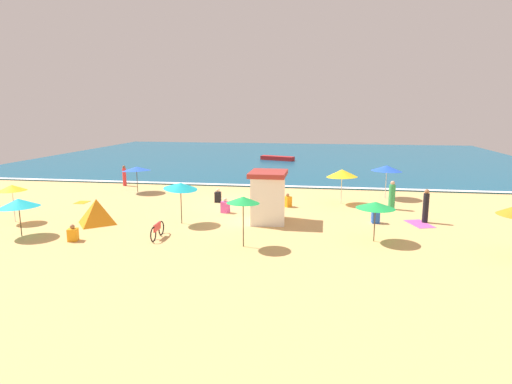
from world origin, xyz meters
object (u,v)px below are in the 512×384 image
(beach_umbrella_3, at_px, (243,200))
(beachgoer_1, at_px, (73,234))
(beach_umbrella_2, at_px, (18,203))
(beach_umbrella_7, at_px, (181,186))
(parked_bicycle, at_px, (157,230))
(beachgoer_3, at_px, (225,206))
(beach_tent, at_px, (97,211))
(lifeguard_cabana, at_px, (268,196))
(beachgoer_6, at_px, (124,176))
(beachgoer_2, at_px, (218,196))
(beach_umbrella_1, at_px, (376,205))
(beach_umbrella_8, at_px, (136,169))
(beachgoer_4, at_px, (392,196))
(small_boat_0, at_px, (277,158))
(beach_umbrella_6, at_px, (342,173))
(beachgoer_7, at_px, (287,201))
(beach_umbrella_0, at_px, (12,188))
(beachgoer_5, at_px, (426,207))
(beachgoer_0, at_px, (376,216))
(beach_umbrella_5, at_px, (387,168))

(beach_umbrella_3, bearing_deg, beachgoer_1, -177.19)
(beach_umbrella_2, height_order, beach_umbrella_7, beach_umbrella_7)
(parked_bicycle, height_order, beachgoer_3, beachgoer_3)
(beach_umbrella_7, relative_size, beach_tent, 1.31)
(lifeguard_cabana, height_order, beachgoer_6, lifeguard_cabana)
(beachgoer_2, bearing_deg, beach_umbrella_1, -38.10)
(beach_umbrella_7, xyz_separation_m, beach_umbrella_8, (-6.22, 8.20, -0.31))
(beachgoer_2, height_order, beachgoer_4, beachgoer_4)
(beachgoer_1, height_order, small_boat_0, beachgoer_1)
(beach_umbrella_6, bearing_deg, beachgoer_7, -157.12)
(beach_umbrella_0, height_order, parked_bicycle, beach_umbrella_0)
(beachgoer_6, bearing_deg, beachgoer_5, -21.18)
(beach_umbrella_6, bearing_deg, beach_umbrella_0, -157.26)
(beachgoer_6, bearing_deg, beach_umbrella_3, -48.47)
(small_boat_0, bearing_deg, parked_bicycle, -94.05)
(beachgoer_4, height_order, small_boat_0, beachgoer_4)
(beach_umbrella_1, relative_size, beachgoer_3, 2.14)
(beachgoer_0, bearing_deg, beachgoer_4, 69.33)
(beachgoer_1, bearing_deg, beach_umbrella_3, 2.81)
(beach_umbrella_2, relative_size, beachgoer_1, 3.26)
(parked_bicycle, relative_size, beachgoer_1, 2.27)
(beach_umbrella_3, height_order, beachgoer_4, beach_umbrella_3)
(beach_tent, bearing_deg, beach_umbrella_3, -17.43)
(lifeguard_cabana, distance_m, beach_umbrella_2, 12.60)
(beach_tent, xyz_separation_m, beachgoer_3, (6.34, 3.58, -0.30))
(lifeguard_cabana, height_order, beachgoer_7, lifeguard_cabana)
(beachgoer_3, height_order, beachgoer_5, beachgoer_5)
(lifeguard_cabana, bearing_deg, beachgoer_1, -149.85)
(parked_bicycle, xyz_separation_m, small_boat_0, (2.30, 32.48, -0.04))
(beachgoer_0, distance_m, beachgoer_5, 2.81)
(beach_umbrella_2, xyz_separation_m, beach_tent, (2.52, 2.77, -0.97))
(beachgoer_0, bearing_deg, beachgoer_5, 11.03)
(beach_umbrella_3, xyz_separation_m, small_boat_0, (-2.09, 33.17, -1.83))
(beachgoer_7, bearing_deg, beachgoer_2, 172.40)
(beach_umbrella_3, bearing_deg, beach_tent, 162.57)
(beach_umbrella_6, xyz_separation_m, beachgoer_7, (-3.43, -1.45, -1.67))
(beach_tent, bearing_deg, beach_umbrella_2, -132.31)
(beach_umbrella_3, bearing_deg, beachgoer_3, 110.08)
(beachgoer_5, bearing_deg, lifeguard_cabana, -172.52)
(beach_umbrella_8, bearing_deg, beachgoer_6, 131.60)
(beach_umbrella_3, xyz_separation_m, beachgoer_5, (9.12, 5.78, -1.27))
(beach_umbrella_5, relative_size, beachgoer_7, 3.36)
(parked_bicycle, bearing_deg, beach_umbrella_1, 5.88)
(beach_umbrella_1, relative_size, beach_umbrella_2, 0.74)
(beach_tent, bearing_deg, beachgoer_0, 9.57)
(beach_umbrella_6, bearing_deg, beachgoer_5, -43.46)
(lifeguard_cabana, bearing_deg, beachgoer_0, 5.82)
(lifeguard_cabana, bearing_deg, beachgoer_2, 131.53)
(beachgoer_2, distance_m, beachgoer_5, 13.04)
(beach_tent, bearing_deg, beachgoer_5, 9.79)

